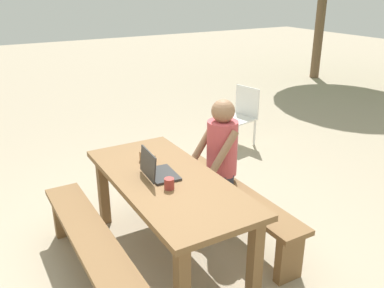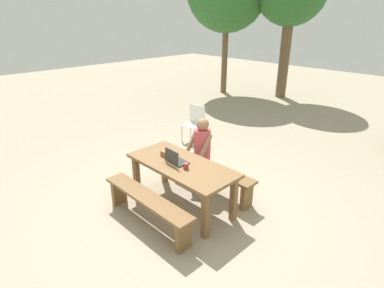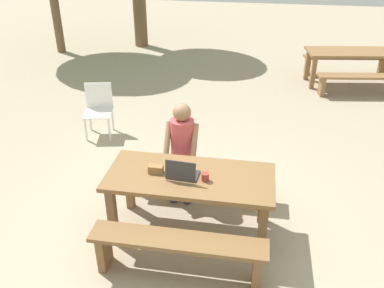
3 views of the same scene
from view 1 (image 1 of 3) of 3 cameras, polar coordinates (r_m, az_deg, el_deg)
name	(u,v)px [view 1 (image 1 of 3)]	position (r m, az deg, el deg)	size (l,w,h in m)	color
ground_plane	(169,254)	(3.83, -3.19, -15.05)	(30.00, 30.00, 0.00)	tan
picnic_table_front	(168,191)	(3.49, -3.41, -6.46)	(1.82, 0.82, 0.76)	brown
bench_near	(90,244)	(3.43, -13.95, -13.34)	(1.76, 0.30, 0.48)	brown
bench_far	(234,201)	(3.95, 5.78, -7.82)	(1.76, 0.30, 0.48)	brown
laptop	(157,170)	(3.45, -4.94, -3.64)	(0.34, 0.27, 0.24)	#2D2D2D
small_pouch	(147,158)	(3.73, -6.20, -1.94)	(0.16, 0.09, 0.09)	olive
coffee_mug	(169,184)	(3.25, -3.18, -5.52)	(0.08, 0.08, 0.09)	#99332D
person_seated	(219,154)	(3.91, 3.71, -1.39)	(0.40, 0.40, 1.29)	#333847
plastic_chair	(241,115)	(6.15, 6.79, 4.06)	(0.52, 0.52, 0.85)	white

